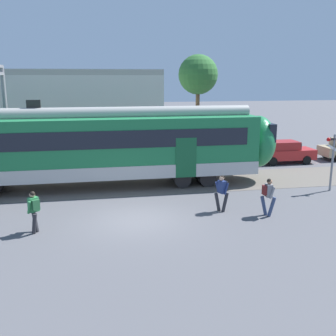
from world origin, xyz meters
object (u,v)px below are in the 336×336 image
object	(u,v)px
crossing_signal	(333,153)
pedestrian_navy	(222,190)
pedestrian_green	(34,208)
pedestrian_grey	(268,194)
parked_car_red	(285,152)

from	to	relation	value
crossing_signal	pedestrian_navy	bearing A→B (deg)	-162.39
pedestrian_green	crossing_signal	xyz separation A→B (m)	(14.49, 3.21, 1.02)
pedestrian_navy	pedestrian_grey	distance (m)	1.97
parked_car_red	crossing_signal	size ratio (longest dim) A/B	1.33
pedestrian_navy	parked_car_red	distance (m)	11.74
crossing_signal	pedestrian_grey	bearing A→B (deg)	-148.41
pedestrian_green	pedestrian_grey	xyz separation A→B (m)	(9.57, 0.18, 0.00)
parked_car_red	crossing_signal	world-z (taller)	crossing_signal
pedestrian_navy	crossing_signal	xyz separation A→B (m)	(6.67, 2.12, 1.02)
pedestrian_green	pedestrian_grey	bearing A→B (deg)	1.07
pedestrian_green	pedestrian_grey	size ratio (longest dim) A/B	1.00
pedestrian_navy	parked_car_red	world-z (taller)	pedestrian_navy
parked_car_red	pedestrian_green	bearing A→B (deg)	-146.58
pedestrian_navy	parked_car_red	size ratio (longest dim) A/B	0.42
pedestrian_green	parked_car_red	bearing A→B (deg)	33.42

